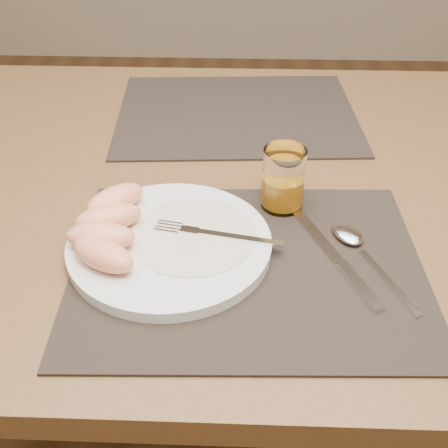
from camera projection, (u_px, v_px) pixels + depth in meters
ground at (228, 439)px, 1.35m from camera, size 5.00×5.00×0.00m
table at (229, 217)px, 0.95m from camera, size 1.40×0.90×0.75m
placemat_near at (248, 265)px, 0.72m from camera, size 0.46×0.36×0.00m
placemat_far at (237, 113)px, 1.08m from camera, size 0.47×0.38×0.00m
plate at (170, 244)px, 0.74m from camera, size 0.27×0.27×0.02m
plate_dressing at (193, 235)px, 0.75m from camera, size 0.17×0.17×0.00m
fork at (207, 233)px, 0.75m from camera, size 0.17×0.05×0.00m
knife at (340, 263)px, 0.72m from camera, size 0.10×0.21×0.01m
spoon at (353, 239)px, 0.75m from camera, size 0.09×0.18×0.01m
juice_glass at (283, 182)px, 0.80m from camera, size 0.06×0.06×0.09m
grapefruit_wedges at (107, 226)px, 0.73m from camera, size 0.11×0.20×0.04m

